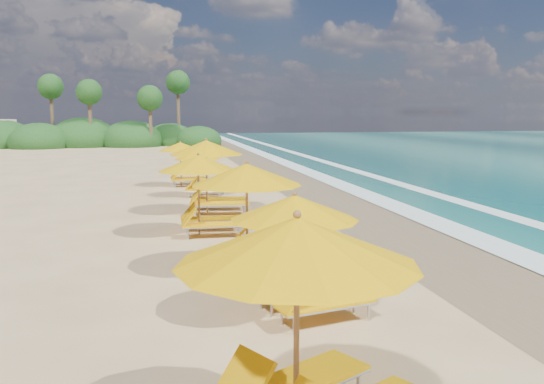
{
  "coord_description": "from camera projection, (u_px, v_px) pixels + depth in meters",
  "views": [
    {
      "loc": [
        -3.33,
        -16.49,
        3.58
      ],
      "look_at": [
        0.0,
        0.0,
        1.2
      ],
      "focal_mm": 37.37,
      "sensor_mm": 36.0,
      "label": 1
    }
  ],
  "objects": [
    {
      "name": "ground",
      "position": [
        272.0,
        231.0,
        17.16
      ],
      "size": [
        160.0,
        160.0,
        0.0
      ],
      "primitive_type": "plane",
      "color": "#D6B17E",
      "rests_on": "ground"
    },
    {
      "name": "wet_sand",
      "position": [
        395.0,
        226.0,
        17.94
      ],
      "size": [
        4.0,
        160.0,
        0.01
      ],
      "primitive_type": "cube",
      "color": "#846F4E",
      "rests_on": "ground"
    },
    {
      "name": "surf_foam",
      "position": [
        473.0,
        222.0,
        18.47
      ],
      "size": [
        4.0,
        160.0,
        0.01
      ],
      "color": "white",
      "rests_on": "ground"
    },
    {
      "name": "station_0",
      "position": [
        310.0,
        313.0,
        6.02
      ],
      "size": [
        3.46,
        3.46,
        2.59
      ],
      "rotation": [
        0.0,
        0.0,
        0.5
      ],
      "color": "olive",
      "rests_on": "ground"
    },
    {
      "name": "station_1",
      "position": [
        303.0,
        247.0,
        9.81
      ],
      "size": [
        2.76,
        2.66,
        2.25
      ],
      "rotation": [
        0.0,
        0.0,
        0.23
      ],
      "color": "olive",
      "rests_on": "ground"
    },
    {
      "name": "station_2",
      "position": [
        255.0,
        210.0,
        12.61
      ],
      "size": [
        3.24,
        3.18,
        2.53
      ],
      "rotation": [
        0.0,
        0.0,
        -0.35
      ],
      "color": "olive",
      "rests_on": "ground"
    },
    {
      "name": "station_3",
      "position": [
        205.0,
        189.0,
        16.55
      ],
      "size": [
        2.62,
        2.42,
        2.41
      ],
      "rotation": [
        0.0,
        0.0,
        -0.02
      ],
      "color": "olive",
      "rests_on": "ground"
    },
    {
      "name": "station_4",
      "position": [
        212.0,
        171.0,
        20.14
      ],
      "size": [
        3.06,
        2.88,
        2.67
      ],
      "rotation": [
        0.0,
        0.0,
        -0.1
      ],
      "color": "olive",
      "rests_on": "ground"
    },
    {
      "name": "station_5",
      "position": [
        201.0,
        170.0,
        24.13
      ],
      "size": [
        2.53,
        2.45,
        2.04
      ],
      "rotation": [
        0.0,
        0.0,
        -0.26
      ],
      "color": "olive",
      "rests_on": "ground"
    },
    {
      "name": "station_6",
      "position": [
        184.0,
        161.0,
        27.56
      ],
      "size": [
        2.4,
        2.22,
        2.2
      ],
      "rotation": [
        0.0,
        0.0,
        0.03
      ],
      "color": "olive",
      "rests_on": "ground"
    },
    {
      "name": "treeline",
      "position": [
        93.0,
        137.0,
        59.25
      ],
      "size": [
        25.8,
        8.8,
        9.74
      ],
      "color": "#163D14",
      "rests_on": "ground"
    }
  ]
}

